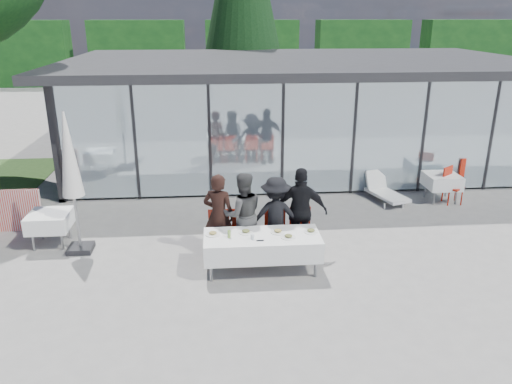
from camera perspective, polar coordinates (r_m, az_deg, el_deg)
The scene contains 26 objects.
ground at distance 10.14m, azimuth 0.11°, elevation -8.47°, with size 90.00×90.00×0.00m, color gray.
pavilion at distance 17.50m, azimuth 4.47°, elevation 10.94°, with size 14.80×8.80×3.44m.
treeline at distance 37.02m, azimuth -6.92°, elevation 15.54°, with size 62.50×2.00×4.40m.
dining_table at distance 9.76m, azimuth 0.70°, elevation -6.11°, with size 2.26×0.96×0.75m.
diner_a at distance 10.28m, azimuth -4.28°, elevation -2.67°, with size 0.65×0.65×1.78m, color black.
diner_chair_a at distance 10.41m, azimuth -4.23°, elevation -4.47°, with size 0.44×0.44×0.97m.
diner_b at distance 10.29m, azimuth -1.54°, elevation -2.56°, with size 0.87×0.87×1.79m, color #484848.
diner_chair_b at distance 10.42m, azimuth -1.52°, elevation -4.39°, with size 0.44×0.44×0.97m.
diner_c at distance 10.37m, azimuth 2.25°, elevation -2.73°, with size 1.08×1.08×1.67m, color black.
diner_chair_c at distance 10.48m, azimuth 2.24°, elevation -4.26°, with size 0.44×0.44×0.97m.
diner_d at distance 10.41m, azimuth 5.17°, elevation -2.17°, with size 1.09×1.09×1.85m, color black.
diner_chair_d at distance 10.55m, azimuth 5.11°, elevation -4.15°, with size 0.44×0.44×0.97m.
plate_a at distance 9.73m, azimuth -4.96°, elevation -4.76°, with size 0.29×0.29×0.07m.
plate_b at distance 9.78m, azimuth -1.17°, elevation -4.55°, with size 0.29×0.29×0.07m.
plate_c at distance 9.80m, azimuth 2.51°, elevation -4.52°, with size 0.29×0.29×0.07m.
plate_d at distance 9.86m, azimuth 6.30°, elevation -4.45°, with size 0.29×0.29×0.07m.
plate_extra at distance 9.59m, azimuth 3.72°, elevation -5.10°, with size 0.29×0.29×0.07m.
juice_bottle at distance 9.57m, azimuth -3.09°, elevation -4.82°, with size 0.06×0.06×0.15m, color #83AE48.
drinking_glasses at distance 9.50m, azimuth -0.42°, elevation -5.14°, with size 0.07×0.07×0.10m.
folded_eyeglasses at distance 9.45m, azimuth 0.48°, elevation -5.57°, with size 0.14×0.03×0.01m, color black.
spare_table_left at distance 11.71m, azimuth -22.52°, elevation -3.08°, with size 0.86×0.86×0.74m.
spare_table_right at distance 14.29m, azimuth 20.47°, elevation 1.18°, with size 0.86×0.86×0.74m.
spare_chair_a at distance 14.25m, azimuth 21.33°, elevation 0.94°, with size 0.62×0.62×0.97m.
spare_chair_b at distance 15.38m, azimuth 22.40°, elevation 2.12°, with size 0.59×0.59×0.97m.
market_umbrella at distance 10.72m, azimuth -20.51°, elevation 3.05°, with size 0.50×0.50×3.00m.
lounger at distance 14.02m, azimuth 14.40°, elevation 0.19°, with size 0.98×1.45×0.72m.
Camera 1 is at (-0.76, -8.91, 4.79)m, focal length 35.00 mm.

